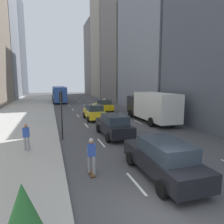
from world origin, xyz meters
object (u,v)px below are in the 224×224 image
Objects in this scene: city_bus at (59,94)px; traffic_light_pole at (61,107)px; sedan_silver_behind at (163,158)px; skateboarder at (91,155)px; taxi_second at (104,105)px; sedan_black_near at (114,125)px; box_truck at (151,106)px; planter_with_shrub at (24,222)px; pedestrian_mid_block at (26,136)px; taxi_lead at (94,112)px.

traffic_light_pole is (-1.14, -29.16, 0.62)m from city_bus.
skateboarder is at bearing 158.94° from sedan_silver_behind.
taxi_second is 0.91× the size of sedan_black_near.
box_truck is (2.80, -9.15, 0.83)m from taxi_second.
pedestrian_mid_block is (-0.78, 8.16, -0.09)m from planter_with_shrub.
taxi_second is 9.61m from box_truck.
skateboarder is (-3.02, 1.16, 0.09)m from sedan_silver_behind.
pedestrian_mid_block is at bearing -96.06° from city_bus.
taxi_lead is at bearing -82.83° from city_bus.
taxi_lead reaches higher than pedestrian_mid_block.
sedan_silver_behind is at bearing -90.00° from sedan_black_near.
city_bus is 1.38× the size of box_truck.
pedestrian_mid_block is 0.46× the size of traffic_light_pole.
box_truck is at bearing 50.08° from skateboarder.
traffic_light_pole is (-3.95, 0.55, 1.51)m from sedan_black_near.
traffic_light_pole is at bearing -92.23° from city_bus.
planter_with_shrub is 1.18× the size of pedestrian_mid_block.
city_bus is at bearing 108.31° from box_truck.
planter_with_shrub is 0.54× the size of traffic_light_pole.
skateboarder is at bearing 60.38° from planter_with_shrub.
traffic_light_pole is at bearing -120.18° from taxi_lead.
planter_with_shrub is (-2.59, -39.91, -0.63)m from city_bus.
sedan_black_near is at bearing -7.91° from traffic_light_pole.
skateboarder is (-8.62, -10.30, -0.75)m from box_truck.
sedan_black_near is 0.41× the size of city_bus.
box_truck is 5.09× the size of pedestrian_mid_block.
taxi_lead reaches higher than sedan_black_near.
taxi_lead is at bearing 56.64° from pedestrian_mid_block.
city_bus reaches higher than planter_with_shrub.
pedestrian_mid_block is (-11.78, -6.34, -0.64)m from box_truck.
box_truck is 10.28m from traffic_light_pole.
taxi_second is (2.80, 6.10, 0.00)m from taxi_lead.
pedestrian_mid_block is at bearing -120.10° from taxi_second.
planter_with_shrub is at bearing -107.12° from taxi_lead.
box_truck is 2.33× the size of traffic_light_pole.
taxi_second is 13.73m from sedan_black_near.
sedan_black_near is (-2.80, -13.44, 0.02)m from taxi_second.
sedan_silver_behind is (0.00, -14.51, -0.00)m from taxi_lead.
taxi_second is 0.52× the size of box_truck.
planter_with_shrub is at bearing -119.62° from skateboarder.
traffic_light_pole is at bearing 98.08° from skateboarder.
planter_with_shrub reaches higher than skateboarder.
taxi_lead is 6.43m from box_truck.
sedan_silver_behind is 1.37× the size of traffic_light_pole.
city_bus is at bearing 109.04° from taxi_second.
taxi_second is 17.23m from city_bus.
taxi_lead is 8.01m from traffic_light_pole.
sedan_black_near is 1.34× the size of traffic_light_pole.
sedan_silver_behind is at bearing 29.32° from planter_with_shrub.
sedan_silver_behind is (0.00, -7.17, -0.02)m from sedan_black_near.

